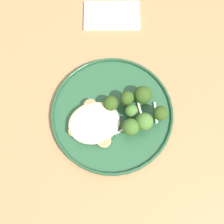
% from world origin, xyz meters
% --- Properties ---
extents(ground, '(6.00, 6.00, 0.00)m').
position_xyz_m(ground, '(0.00, 0.00, 0.00)').
color(ground, '#47423D').
extents(wooden_dining_table, '(1.40, 1.00, 0.74)m').
position_xyz_m(wooden_dining_table, '(0.00, 0.00, 0.66)').
color(wooden_dining_table, '#9E754C').
rests_on(wooden_dining_table, ground).
extents(dinner_plate, '(0.29, 0.29, 0.02)m').
position_xyz_m(dinner_plate, '(-0.03, -0.02, 0.75)').
color(dinner_plate, '#235133').
rests_on(dinner_plate, wooden_dining_table).
extents(noodle_bed, '(0.12, 0.10, 0.03)m').
position_xyz_m(noodle_bed, '(-0.08, -0.03, 0.77)').
color(noodle_bed, beige).
rests_on(noodle_bed, dinner_plate).
extents(seared_scallop_rear_pale, '(0.03, 0.03, 0.02)m').
position_xyz_m(seared_scallop_rear_pale, '(-0.06, -0.08, 0.76)').
color(seared_scallop_rear_pale, '#E5C689').
rests_on(seared_scallop_rear_pale, dinner_plate).
extents(seared_scallop_center_golden, '(0.02, 0.02, 0.01)m').
position_xyz_m(seared_scallop_center_golden, '(-0.10, -0.04, 0.76)').
color(seared_scallop_center_golden, '#DBB77A').
rests_on(seared_scallop_center_golden, dinner_plate).
extents(seared_scallop_on_noodles, '(0.03, 0.03, 0.01)m').
position_xyz_m(seared_scallop_on_noodles, '(-0.09, -0.01, 0.76)').
color(seared_scallop_on_noodles, '#E5C689').
rests_on(seared_scallop_on_noodles, dinner_plate).
extents(seared_scallop_large_seared, '(0.03, 0.03, 0.02)m').
position_xyz_m(seared_scallop_large_seared, '(-0.07, 0.01, 0.76)').
color(seared_scallop_large_seared, '#DBB77A').
rests_on(seared_scallop_large_seared, dinner_plate).
extents(seared_scallop_left_edge, '(0.02, 0.02, 0.02)m').
position_xyz_m(seared_scallop_left_edge, '(-0.13, -0.04, 0.76)').
color(seared_scallop_left_edge, '#E5C689').
rests_on(seared_scallop_left_edge, dinner_plate).
extents(broccoli_floret_near_rim, '(0.03, 0.03, 0.05)m').
position_xyz_m(broccoli_floret_near_rim, '(0.01, 0.00, 0.78)').
color(broccoli_floret_near_rim, '#89A356').
rests_on(broccoli_floret_near_rim, dinner_plate).
extents(broccoli_floret_front_edge, '(0.04, 0.04, 0.05)m').
position_xyz_m(broccoli_floret_front_edge, '(0.00, -0.07, 0.78)').
color(broccoli_floret_front_edge, '#89A356').
rests_on(broccoli_floret_front_edge, dinner_plate).
extents(broccoli_floret_right_tilted, '(0.04, 0.04, 0.06)m').
position_xyz_m(broccoli_floret_right_tilted, '(0.03, -0.06, 0.79)').
color(broccoli_floret_right_tilted, '#7A994C').
rests_on(broccoli_floret_right_tilted, dinner_plate).
extents(broccoli_floret_split_head, '(0.03, 0.03, 0.04)m').
position_xyz_m(broccoli_floret_split_head, '(0.01, -0.03, 0.78)').
color(broccoli_floret_split_head, '#7A994C').
rests_on(broccoli_floret_split_head, dinner_plate).
extents(broccoli_floret_beside_noodles, '(0.04, 0.04, 0.05)m').
position_xyz_m(broccoli_floret_beside_noodles, '(-0.03, -0.00, 0.78)').
color(broccoli_floret_beside_noodles, '#7A994C').
rests_on(broccoli_floret_beside_noodles, dinner_plate).
extents(broccoli_floret_left_leaning, '(0.03, 0.03, 0.06)m').
position_xyz_m(broccoli_floret_left_leaning, '(0.07, -0.05, 0.79)').
color(broccoli_floret_left_leaning, '#89A356').
rests_on(broccoli_floret_left_leaning, dinner_plate).
extents(broccoli_floret_small_sprig, '(0.04, 0.04, 0.05)m').
position_xyz_m(broccoli_floret_small_sprig, '(0.05, 0.00, 0.78)').
color(broccoli_floret_small_sprig, '#89A356').
rests_on(broccoli_floret_small_sprig, dinner_plate).
extents(onion_sliver_curled_piece, '(0.04, 0.03, 0.00)m').
position_xyz_m(onion_sliver_curled_piece, '(0.01, -0.06, 0.75)').
color(onion_sliver_curled_piece, silver).
rests_on(onion_sliver_curled_piece, dinner_plate).
extents(onion_sliver_short_strip, '(0.02, 0.05, 0.00)m').
position_xyz_m(onion_sliver_short_strip, '(0.07, -0.04, 0.75)').
color(onion_sliver_short_strip, silver).
rests_on(onion_sliver_short_strip, dinner_plate).
extents(onion_sliver_long_sliver, '(0.01, 0.05, 0.00)m').
position_xyz_m(onion_sliver_long_sliver, '(0.04, -0.02, 0.75)').
color(onion_sliver_long_sliver, silver).
rests_on(onion_sliver_long_sliver, dinner_plate).
extents(onion_sliver_pale_crescent, '(0.05, 0.01, 0.00)m').
position_xyz_m(onion_sliver_pale_crescent, '(-0.01, -0.06, 0.75)').
color(onion_sliver_pale_crescent, silver).
rests_on(onion_sliver_pale_crescent, dinner_plate).
extents(folded_napkin, '(0.17, 0.12, 0.01)m').
position_xyz_m(folded_napkin, '(0.04, 0.26, 0.74)').
color(folded_napkin, white).
rests_on(folded_napkin, wooden_dining_table).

